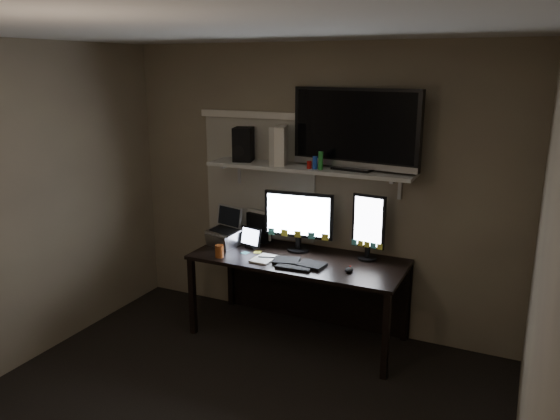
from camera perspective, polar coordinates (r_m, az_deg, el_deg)
The scene contains 20 objects.
ceiling at distance 3.11m, azimuth -8.81°, elevation 18.32°, with size 3.60×3.60×0.00m, color silver.
back_wall at distance 4.82m, azimuth 3.72°, elevation 2.20°, with size 3.60×3.60×0.00m, color #695C4B.
right_wall at distance 2.79m, azimuth 25.28°, elevation -8.81°, with size 3.60×3.60×0.00m, color #695C4B.
window_blinds at distance 5.02m, azimuth -2.19°, elevation 3.31°, with size 1.10×0.02×1.10m, color #B3ACA1.
desk at distance 4.80m, azimuth 2.47°, elevation -6.54°, with size 1.80×0.75×0.73m.
wall_shelf at distance 4.62m, azimuth 2.97°, elevation 4.37°, with size 1.80×0.35×0.03m, color beige.
monitor_landscape at distance 4.73m, azimuth 1.95°, elevation -1.17°, with size 0.62×0.06×0.54m, color black.
monitor_portrait at distance 4.57m, azimuth 9.23°, elevation -1.78°, with size 0.28×0.05×0.56m, color black.
keyboard at distance 4.47m, azimuth 1.98°, elevation -5.57°, with size 0.44×0.17×0.03m, color black.
mouse at distance 4.36m, azimuth 7.23°, elevation -6.20°, with size 0.06×0.10×0.04m, color black.
notepad at distance 4.59m, azimuth -1.66°, elevation -5.12°, with size 0.17×0.23×0.01m, color silver.
tablet at distance 4.85m, azimuth -3.04°, elevation -2.90°, with size 0.22×0.09×0.19m, color black.
file_sorter at distance 5.04m, azimuth -2.19°, elevation -1.68°, with size 0.22×0.10×0.28m, color black.
laptop at distance 4.93m, azimuth -5.89°, elevation -1.82°, with size 0.30×0.24×0.33m, color #A7A8AC.
cup at distance 4.66m, azimuth -6.36°, elevation -4.30°, with size 0.07×0.07×0.11m, color brown.
sticky_notes at distance 4.71m, azimuth -3.44°, elevation -4.68°, with size 0.27×0.19×0.00m, color yellow, non-canonical shape.
tv at distance 4.47m, azimuth 7.87°, elevation 8.35°, with size 1.10×0.20×0.66m, color black.
game_console at distance 4.70m, azimuth 0.11°, elevation 6.79°, with size 0.08×0.28×0.33m, color silver.
speaker at distance 4.88m, azimuth -3.84°, elevation 6.87°, with size 0.16×0.20×0.30m, color black.
bottles at distance 4.49m, azimuth 3.67°, elevation 5.26°, with size 0.24×0.06×0.15m, color #A50F0C, non-canonical shape.
Camera 1 is at (1.71, -2.58, 2.30)m, focal length 35.00 mm.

